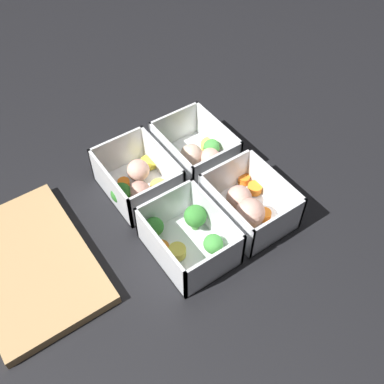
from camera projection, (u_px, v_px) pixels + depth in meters
ground_plane at (192, 201)px, 0.83m from camera, size 4.00×4.00×0.00m
container_near_left at (247, 206)px, 0.79m from camera, size 0.15×0.12×0.08m
container_near_right at (196, 152)px, 0.87m from camera, size 0.16×0.13×0.08m
container_far_left at (188, 237)px, 0.74m from camera, size 0.15×0.12×0.08m
container_far_right at (137, 182)px, 0.82m from camera, size 0.15×0.13×0.08m
cutting_board at (30, 264)px, 0.73m from camera, size 0.28×0.18×0.02m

